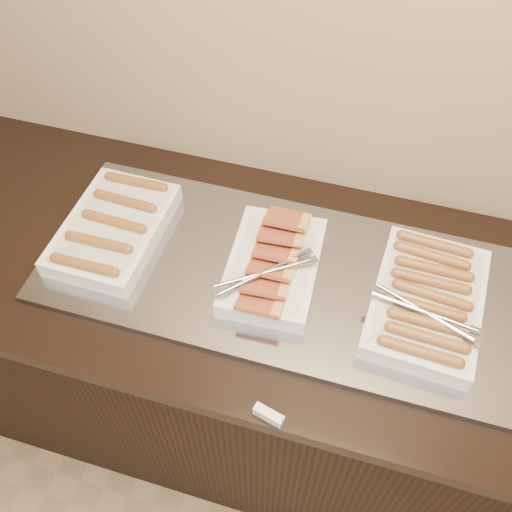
{
  "coord_description": "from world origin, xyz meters",
  "views": [
    {
      "loc": [
        0.21,
        1.31,
        2.07
      ],
      "look_at": [
        -0.04,
        2.13,
        0.97
      ],
      "focal_mm": 40.0,
      "sensor_mm": 36.0,
      "label": 1
    }
  ],
  "objects_px": {
    "counter": "(267,359)",
    "warming_tray": "(281,276)",
    "dish_left": "(114,228)",
    "dish_center": "(273,266)",
    "dish_right": "(427,301)"
  },
  "relations": [
    {
      "from": "dish_left",
      "to": "dish_right",
      "type": "bearing_deg",
      "value": 0.73
    },
    {
      "from": "dish_center",
      "to": "warming_tray",
      "type": "bearing_deg",
      "value": 10.24
    },
    {
      "from": "dish_right",
      "to": "counter",
      "type": "bearing_deg",
      "value": -177.04
    },
    {
      "from": "dish_center",
      "to": "dish_left",
      "type": "bearing_deg",
      "value": 176.18
    },
    {
      "from": "warming_tray",
      "to": "dish_right",
      "type": "distance_m",
      "value": 0.36
    },
    {
      "from": "warming_tray",
      "to": "dish_left",
      "type": "distance_m",
      "value": 0.45
    },
    {
      "from": "counter",
      "to": "dish_center",
      "type": "xyz_separation_m",
      "value": [
        0.01,
        -0.0,
        0.5
      ]
    },
    {
      "from": "warming_tray",
      "to": "dish_left",
      "type": "relative_size",
      "value": 3.33
    },
    {
      "from": "dish_center",
      "to": "dish_right",
      "type": "xyz_separation_m",
      "value": [
        0.37,
        0.0,
        0.0
      ]
    },
    {
      "from": "counter",
      "to": "dish_left",
      "type": "bearing_deg",
      "value": -180.0
    },
    {
      "from": "counter",
      "to": "warming_tray",
      "type": "relative_size",
      "value": 1.72
    },
    {
      "from": "dish_left",
      "to": "dish_center",
      "type": "xyz_separation_m",
      "value": [
        0.43,
        -0.0,
        0.0
      ]
    },
    {
      "from": "dish_left",
      "to": "dish_center",
      "type": "bearing_deg",
      "value": 0.33
    },
    {
      "from": "warming_tray",
      "to": "dish_right",
      "type": "relative_size",
      "value": 3.11
    },
    {
      "from": "dish_left",
      "to": "dish_right",
      "type": "height_order",
      "value": "dish_right"
    }
  ]
}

